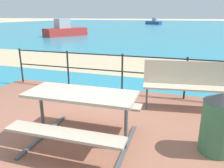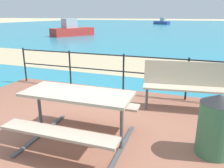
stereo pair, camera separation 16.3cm
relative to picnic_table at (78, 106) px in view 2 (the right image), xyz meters
The scene contains 10 objects.
ground_plane 0.64m from the picnic_table, 143.80° to the left, with size 240.00×240.00×0.00m, color beige.
patio_paving 0.61m from the picnic_table, 143.80° to the left, with size 6.40×5.20×0.06m, color #935B47.
sea_water 40.03m from the picnic_table, 90.05° to the left, with size 90.00×90.00×0.01m, color teal.
beach_strip 5.84m from the picnic_table, 90.31° to the left, with size 54.00×3.59×0.01m, color tan.
picnic_table is the anchor object (origin of this frame).
park_bench 2.39m from the picnic_table, 51.97° to the left, with size 1.80×0.66×0.96m.
railing_fence 2.39m from the picnic_table, 90.76° to the left, with size 5.94×0.04×0.97m.
trash_bin 1.92m from the picnic_table, 10.46° to the left, with size 0.47×0.47×0.87m.
boat_near 46.91m from the picnic_table, 96.30° to the left, with size 4.05×3.33×1.38m.
boat_far 18.96m from the picnic_table, 119.53° to the left, with size 3.24×4.46×1.58m.
Camera 2 is at (1.51, -2.66, 1.90)m, focal length 35.71 mm.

